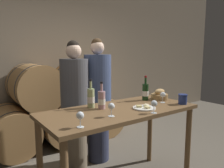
{
  "coord_description": "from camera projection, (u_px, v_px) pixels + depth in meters",
  "views": [
    {
      "loc": [
        -1.39,
        -1.79,
        1.56
      ],
      "look_at": [
        0.0,
        0.15,
        1.21
      ],
      "focal_mm": 35.0,
      "sensor_mm": 36.0,
      "label": 1
    }
  ],
  "objects": [
    {
      "name": "bread_basket",
      "position": [
        159.0,
        95.0,
        2.79
      ],
      "size": [
        0.21,
        0.21,
        0.14
      ],
      "color": "olive",
      "rests_on": "tasting_table"
    },
    {
      "name": "person_left",
      "position": [
        75.0,
        105.0,
        2.88
      ],
      "size": [
        0.37,
        0.37,
        1.71
      ],
      "color": "#756651",
      "rests_on": "ground_plane"
    },
    {
      "name": "tasting_table",
      "position": [
        120.0,
        120.0,
        2.35
      ],
      "size": [
        1.68,
        0.75,
        0.96
      ],
      "color": "brown",
      "rests_on": "ground_plane"
    },
    {
      "name": "wine_glass_right",
      "position": [
        163.0,
        95.0,
        2.6
      ],
      "size": [
        0.06,
        0.06,
        0.13
      ],
      "color": "white",
      "rests_on": "tasting_table"
    },
    {
      "name": "blue_crock",
      "position": [
        183.0,
        99.0,
        2.53
      ],
      "size": [
        0.11,
        0.11,
        0.12
      ],
      "color": "navy",
      "rests_on": "tasting_table"
    },
    {
      "name": "wine_glass_center",
      "position": [
        154.0,
        104.0,
        2.15
      ],
      "size": [
        0.06,
        0.06,
        0.13
      ],
      "color": "white",
      "rests_on": "tasting_table"
    },
    {
      "name": "barrel_stack",
      "position": [
        59.0,
        107.0,
        3.75
      ],
      "size": [
        2.3,
        0.83,
        1.39
      ],
      "color": "#A87A47",
      "rests_on": "ground_plane"
    },
    {
      "name": "wine_bottle_red",
      "position": [
        145.0,
        92.0,
        2.74
      ],
      "size": [
        0.08,
        0.08,
        0.31
      ],
      "color": "#193819",
      "rests_on": "tasting_table"
    },
    {
      "name": "wine_bottle_rose",
      "position": [
        102.0,
        100.0,
        2.32
      ],
      "size": [
        0.08,
        0.08,
        0.29
      ],
      "color": "#BC8E93",
      "rests_on": "tasting_table"
    },
    {
      "name": "wine_glass_far_left",
      "position": [
        80.0,
        116.0,
        1.74
      ],
      "size": [
        0.06,
        0.06,
        0.13
      ],
      "color": "white",
      "rests_on": "tasting_table"
    },
    {
      "name": "stone_wall_back",
      "position": [
        46.0,
        50.0,
        4.03
      ],
      "size": [
        10.0,
        0.12,
        3.2
      ],
      "color": "gray",
      "rests_on": "ground_plane"
    },
    {
      "name": "wine_glass_left",
      "position": [
        111.0,
        107.0,
        2.04
      ],
      "size": [
        0.06,
        0.06,
        0.13
      ],
      "color": "white",
      "rests_on": "tasting_table"
    },
    {
      "name": "wine_bottle_white",
      "position": [
        91.0,
        98.0,
        2.37
      ],
      "size": [
        0.08,
        0.08,
        0.31
      ],
      "color": "#ADBC7F",
      "rests_on": "tasting_table"
    },
    {
      "name": "cheese_plate",
      "position": [
        144.0,
        108.0,
        2.34
      ],
      "size": [
        0.24,
        0.24,
        0.04
      ],
      "color": "white",
      "rests_on": "tasting_table"
    },
    {
      "name": "person_right",
      "position": [
        98.0,
        100.0,
        3.09
      ],
      "size": [
        0.38,
        0.38,
        1.75
      ],
      "color": "#2D334C",
      "rests_on": "ground_plane"
    }
  ]
}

